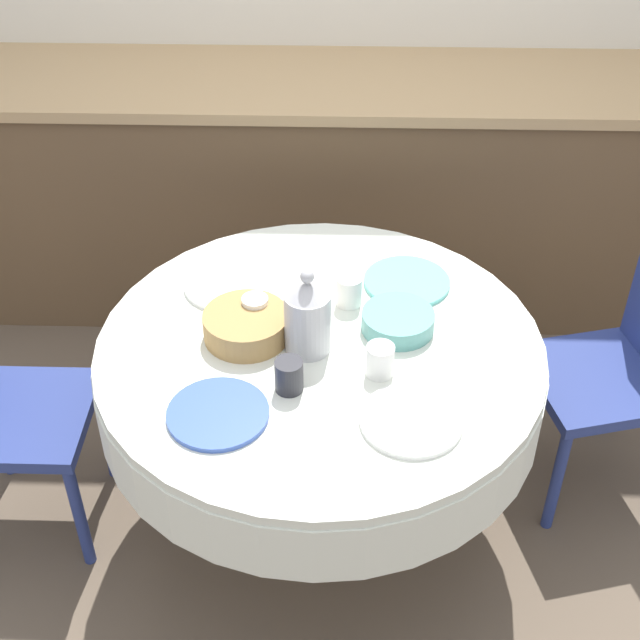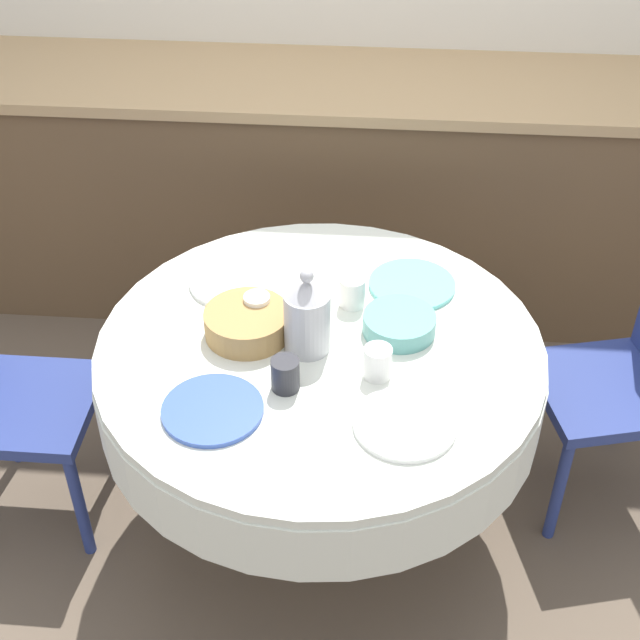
{
  "view_description": "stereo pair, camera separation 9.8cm",
  "coord_description": "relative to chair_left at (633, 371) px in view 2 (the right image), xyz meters",
  "views": [
    {
      "loc": [
        0.05,
        -1.84,
        2.27
      ],
      "look_at": [
        0.0,
        0.0,
        0.82
      ],
      "focal_mm": 50.0,
      "sensor_mm": 36.0,
      "label": 1
    },
    {
      "loc": [
        0.15,
        -1.84,
        2.27
      ],
      "look_at": [
        0.0,
        0.0,
        0.82
      ],
      "focal_mm": 50.0,
      "sensor_mm": 36.0,
      "label": 2
    }
  ],
  "objects": [
    {
      "name": "ground_plane",
      "position": [
        -0.92,
        -0.23,
        -0.5
      ],
      "size": [
        12.0,
        12.0,
        0.0
      ],
      "primitive_type": "plane",
      "color": "brown"
    },
    {
      "name": "kitchen_counter",
      "position": [
        -0.92,
        1.03,
        -0.02
      ],
      "size": [
        3.24,
        0.64,
        0.95
      ],
      "color": "brown",
      "rests_on": "ground_plane"
    },
    {
      "name": "plate_near_right",
      "position": [
        -0.69,
        -0.52,
        0.24
      ],
      "size": [
        0.25,
        0.25,
        0.01
      ],
      "primitive_type": "cylinder",
      "color": "white",
      "rests_on": "dining_table"
    },
    {
      "name": "plate_far_right",
      "position": [
        -0.68,
        0.05,
        0.24
      ],
      "size": [
        0.25,
        0.25,
        0.01
      ],
      "primitive_type": "cylinder",
      "color": "#60BCB7",
      "rests_on": "dining_table"
    },
    {
      "name": "cup_near_right",
      "position": [
        -0.77,
        -0.35,
        0.28
      ],
      "size": [
        0.07,
        0.07,
        0.09
      ],
      "primitive_type": "cylinder",
      "color": "white",
      "rests_on": "dining_table"
    },
    {
      "name": "cup_far_right",
      "position": [
        -0.85,
        -0.05,
        0.28
      ],
      "size": [
        0.07,
        0.07,
        0.09
      ],
      "primitive_type": "cylinder",
      "color": "white",
      "rests_on": "dining_table"
    },
    {
      "name": "plate_far_left",
      "position": [
        -1.2,
        0.02,
        0.24
      ],
      "size": [
        0.25,
        0.25,
        0.01
      ],
      "primitive_type": "cylinder",
      "color": "white",
      "rests_on": "dining_table"
    },
    {
      "name": "dining_table",
      "position": [
        -0.92,
        -0.23,
        0.11
      ],
      "size": [
        1.22,
        1.22,
        0.74
      ],
      "color": "brown",
      "rests_on": "ground_plane"
    },
    {
      "name": "chair_left",
      "position": [
        0.0,
        0.0,
        0.0
      ],
      "size": [
        0.49,
        0.49,
        0.89
      ],
      "rotation": [
        0.0,
        0.0,
        -4.47
      ],
      "color": "navy",
      "rests_on": "ground_plane"
    },
    {
      "name": "fruit_bowl",
      "position": [
        -0.71,
        -0.16,
        0.26
      ],
      "size": [
        0.2,
        0.2,
        0.05
      ],
      "primitive_type": "cylinder",
      "color": "#569993",
      "rests_on": "dining_table"
    },
    {
      "name": "coffee_carafe",
      "position": [
        -0.95,
        -0.25,
        0.34
      ],
      "size": [
        0.12,
        0.12,
        0.25
      ],
      "color": "#B2B2B7",
      "rests_on": "dining_table"
    },
    {
      "name": "cup_near_left",
      "position": [
        -1.0,
        -0.41,
        0.28
      ],
      "size": [
        0.07,
        0.07,
        0.09
      ],
      "primitive_type": "cylinder",
      "color": "#28282D",
      "rests_on": "dining_table"
    },
    {
      "name": "bread_basket",
      "position": [
        -1.12,
        -0.21,
        0.27
      ],
      "size": [
        0.23,
        0.23,
        0.07
      ],
      "primitive_type": "cylinder",
      "color": "#AD844C",
      "rests_on": "dining_table"
    },
    {
      "name": "cup_far_left",
      "position": [
        -1.1,
        -0.15,
        0.28
      ],
      "size": [
        0.07,
        0.07,
        0.09
      ],
      "primitive_type": "cylinder",
      "color": "white",
      "rests_on": "dining_table"
    },
    {
      "name": "plate_near_left",
      "position": [
        -1.16,
        -0.51,
        0.24
      ],
      "size": [
        0.25,
        0.25,
        0.01
      ],
      "primitive_type": "cylinder",
      "color": "#3856AD",
      "rests_on": "dining_table"
    }
  ]
}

